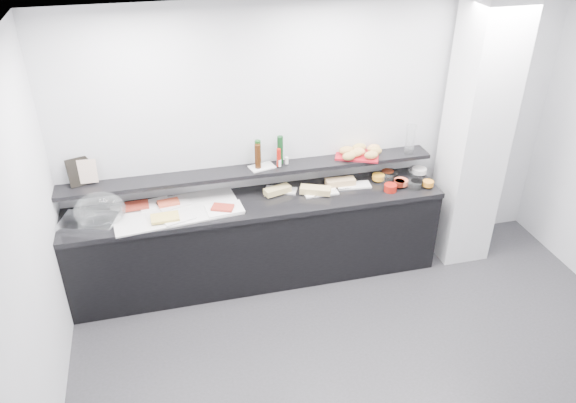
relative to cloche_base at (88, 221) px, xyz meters
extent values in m
plane|color=#2D2D30|center=(2.23, -1.68, -0.92)|extent=(5.00, 5.00, 0.00)
cube|color=silver|center=(2.23, 0.32, 0.43)|extent=(5.00, 0.02, 2.70)
plane|color=white|center=(2.23, -1.68, 1.78)|extent=(5.00, 5.00, 0.00)
cube|color=silver|center=(3.73, -0.03, 0.43)|extent=(0.50, 0.50, 2.70)
cube|color=black|center=(1.53, 0.02, -0.50)|extent=(3.60, 0.60, 0.85)
cube|color=black|center=(1.53, 0.02, -0.05)|extent=(3.62, 0.62, 0.05)
cube|color=black|center=(1.53, 0.20, 0.21)|extent=(3.60, 0.25, 0.04)
cube|color=silver|center=(0.00, 0.00, 0.00)|extent=(0.55, 0.45, 0.04)
ellipsoid|color=silver|center=(0.12, -0.01, 0.11)|extent=(0.45, 0.30, 0.34)
cube|color=silver|center=(0.78, 0.02, -0.01)|extent=(1.20, 0.67, 0.01)
cube|color=white|center=(0.58, 0.16, 0.00)|extent=(0.32, 0.24, 0.01)
cube|color=maroon|center=(0.41, 0.14, 0.02)|extent=(0.25, 0.16, 0.02)
cube|color=silver|center=(0.76, 0.12, 0.00)|extent=(0.33, 0.26, 0.01)
cube|color=#D0472A|center=(0.71, 0.12, 0.02)|extent=(0.21, 0.15, 0.02)
cube|color=white|center=(0.78, -0.14, 0.00)|extent=(0.33, 0.27, 0.01)
cube|color=#DBBF55|center=(0.67, -0.14, 0.02)|extent=(0.25, 0.17, 0.02)
cube|color=white|center=(1.21, -0.09, 0.00)|extent=(0.35, 0.25, 0.01)
cube|color=maroon|center=(1.19, -0.09, 0.02)|extent=(0.23, 0.19, 0.02)
cube|color=silver|center=(1.80, 0.16, -0.01)|extent=(0.34, 0.24, 0.01)
cube|color=tan|center=(1.75, 0.10, 0.02)|extent=(0.28, 0.17, 0.06)
cylinder|color=silver|center=(1.67, 0.09, 0.00)|extent=(0.14, 0.09, 0.01)
cube|color=white|center=(2.16, 0.01, -0.01)|extent=(0.33, 0.15, 0.01)
cube|color=tan|center=(2.11, 0.01, 0.02)|extent=(0.32, 0.22, 0.06)
cylinder|color=#B9BCC1|center=(2.11, -0.04, 0.00)|extent=(0.13, 0.10, 0.01)
cube|color=white|center=(2.52, 0.07, -0.01)|extent=(0.35, 0.17, 0.01)
cube|color=tan|center=(2.40, 0.11, 0.02)|extent=(0.30, 0.13, 0.06)
cylinder|color=silver|center=(2.39, 0.02, 0.00)|extent=(0.16, 0.01, 0.01)
cylinder|color=white|center=(2.87, 0.12, 0.02)|extent=(0.18, 0.18, 0.07)
cylinder|color=orange|center=(2.80, 0.11, 0.03)|extent=(0.16, 0.16, 0.05)
cylinder|color=black|center=(2.95, 0.14, 0.02)|extent=(0.17, 0.17, 0.07)
cylinder|color=#61200D|center=(2.92, 0.17, 0.03)|extent=(0.13, 0.13, 0.05)
cylinder|color=white|center=(3.23, 0.15, 0.02)|extent=(0.20, 0.20, 0.07)
cylinder|color=white|center=(3.26, 0.14, 0.03)|extent=(0.18, 0.18, 0.05)
cylinder|color=#9B160E|center=(2.84, -0.11, 0.02)|extent=(0.16, 0.16, 0.07)
cylinder|color=#5A170C|center=(2.95, -0.06, 0.03)|extent=(0.14, 0.14, 0.05)
cylinder|color=white|center=(3.09, -0.11, 0.02)|extent=(0.18, 0.18, 0.07)
cylinder|color=#EA5D39|center=(2.98, -0.04, 0.03)|extent=(0.18, 0.18, 0.05)
cylinder|color=black|center=(3.12, -0.10, 0.02)|extent=(0.15, 0.15, 0.07)
cylinder|color=orange|center=(3.23, -0.13, 0.03)|extent=(0.12, 0.12, 0.05)
cube|color=black|center=(-0.03, 0.28, 0.36)|extent=(0.22, 0.14, 0.26)
cube|color=#C8A490|center=(0.03, 0.27, 0.36)|extent=(0.19, 0.06, 0.22)
cube|color=white|center=(1.63, 0.21, 0.24)|extent=(0.27, 0.20, 0.01)
cylinder|color=#103E12|center=(1.60, 0.24, 0.37)|extent=(0.07, 0.07, 0.26)
cylinder|color=#361B09|center=(1.59, 0.19, 0.36)|extent=(0.07, 0.07, 0.24)
cylinder|color=#0E3315|center=(1.81, 0.24, 0.38)|extent=(0.07, 0.07, 0.28)
cylinder|color=#9F140B|center=(1.78, 0.18, 0.33)|extent=(0.05, 0.05, 0.18)
cylinder|color=white|center=(1.79, 0.17, 0.28)|extent=(0.05, 0.05, 0.07)
cylinder|color=white|center=(1.87, 0.21, 0.28)|extent=(0.04, 0.04, 0.07)
cube|color=#AD121F|center=(2.60, 0.24, 0.24)|extent=(0.51, 0.44, 0.02)
ellipsoid|color=#B58845|center=(2.50, 0.26, 0.29)|extent=(0.16, 0.11, 0.08)
ellipsoid|color=#B79546|center=(2.64, 0.29, 0.29)|extent=(0.15, 0.10, 0.08)
ellipsoid|color=tan|center=(2.78, 0.24, 0.29)|extent=(0.16, 0.11, 0.08)
ellipsoid|color=#B08B43|center=(2.47, 0.12, 0.29)|extent=(0.14, 0.10, 0.08)
ellipsoid|color=#B48B44|center=(2.70, 0.10, 0.29)|extent=(0.14, 0.10, 0.08)
ellipsoid|color=#B48F45|center=(2.78, 0.17, 0.29)|extent=(0.12, 0.08, 0.08)
ellipsoid|color=tan|center=(2.56, 0.17, 0.29)|extent=(0.14, 0.09, 0.08)
ellipsoid|color=tan|center=(2.60, 0.20, 0.29)|extent=(0.15, 0.12, 0.08)
cylinder|color=white|center=(3.13, 0.17, 0.38)|extent=(0.11, 0.11, 0.30)
camera|label=1|loc=(0.71, -4.51, 2.69)|focal=35.00mm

